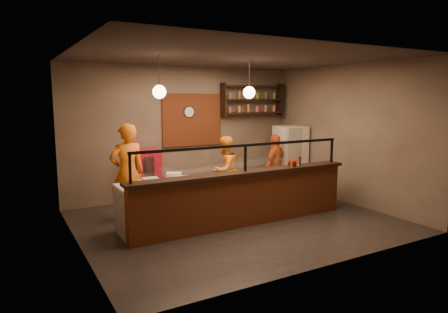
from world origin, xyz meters
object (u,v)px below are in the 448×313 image
fridge (290,159)px  condiment_caddy (293,164)px  wall_clock (189,112)px  pepper_mill (300,161)px  cook_left (127,172)px  cook_mid (225,171)px  cook_right (276,165)px  red_cooler (149,176)px  pizza_dough (254,173)px

fridge → condiment_caddy: fridge is taller
wall_clock → pepper_mill: wall_clock is taller
cook_left → cook_mid: 2.29m
cook_right → pepper_mill: 1.80m
cook_left → red_cooler: (0.79, 1.01, -0.33)m
cook_mid → red_cooler: 1.76m
cook_left → cook_mid: size_ratio=1.23×
wall_clock → pizza_dough: (0.40, -2.33, -1.19)m
cook_mid → pizza_dough: cook_mid is taller
red_cooler → condiment_caddy: bearing=-34.6°
cook_mid → red_cooler: (-1.49, 0.94, -0.15)m
wall_clock → condiment_caddy: (1.04, -2.77, -0.99)m
cook_right → condiment_caddy: bearing=40.4°
cook_left → pepper_mill: bearing=152.8°
cook_right → red_cooler: cook_right is taller
wall_clock → fridge: 2.93m
fridge → wall_clock: bearing=167.1°
cook_left → condiment_caddy: cook_left is taller
cook_left → pepper_mill: cook_left is taller
cook_left → cook_right: (3.81, 0.20, -0.20)m
fridge → condiment_caddy: bearing=-121.0°
red_cooler → pepper_mill: (2.40, -2.46, 0.51)m
cook_left → pizza_dough: (2.36, -1.01, -0.07)m
red_cooler → cook_right: bearing=-1.5°
red_cooler → pepper_mill: bearing=-32.2°
cook_right → wall_clock: bearing=-54.7°
red_cooler → condiment_caddy: (2.21, -2.46, 0.47)m
red_cooler → cook_mid: bearing=-18.8°
cook_right → pizza_dough: bearing=16.1°
wall_clock → cook_right: wall_clock is taller
cook_right → cook_mid: bearing=-18.8°
pizza_dough → condiment_caddy: size_ratio=3.40×
wall_clock → cook_mid: (0.32, -1.25, -1.31)m
fridge → condiment_caddy: 2.40m
fridge → pizza_dough: (-2.10, -1.45, 0.05)m
cook_mid → pizza_dough: size_ratio=2.80×
pizza_dough → condiment_caddy: 0.81m
wall_clock → cook_mid: 1.83m
fridge → pepper_mill: size_ratio=9.24×
pepper_mill → red_cooler: bearing=134.3°
red_cooler → condiment_caddy: 3.34m
cook_right → pepper_mill: bearing=45.8°
condiment_caddy → pepper_mill: bearing=1.0°
red_cooler → pepper_mill: size_ratio=6.91×
red_cooler → condiment_caddy: size_ratio=7.72×
cook_left → pizza_dough: cook_left is taller
fridge → red_cooler: bearing=177.7°
wall_clock → fridge: size_ratio=0.17×
red_cooler → pizza_dough: 2.57m
cook_left → red_cooler: size_ratio=1.52×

